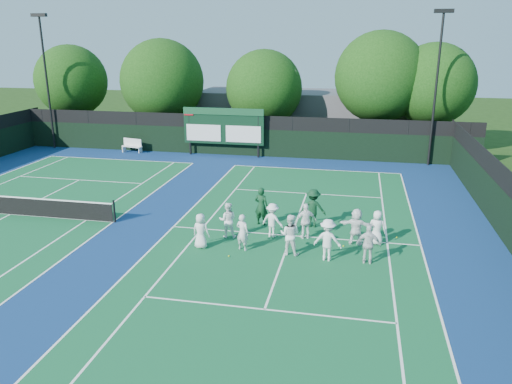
% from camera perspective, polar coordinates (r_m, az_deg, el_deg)
% --- Properties ---
extents(ground, '(120.00, 120.00, 0.00)m').
position_cam_1_polar(ground, '(21.22, 3.69, -6.02)').
color(ground, '#19350E').
rests_on(ground, ground).
extents(court_apron, '(34.00, 32.00, 0.01)m').
position_cam_1_polar(court_apron, '(23.59, -10.57, -3.84)').
color(court_apron, navy).
rests_on(court_apron, ground).
extents(near_court, '(11.05, 23.85, 0.01)m').
position_cam_1_polar(near_court, '(22.13, 4.05, -5.00)').
color(near_court, '#12592F').
rests_on(near_court, ground).
extents(left_court, '(11.05, 23.85, 0.01)m').
position_cam_1_polar(left_court, '(27.53, -26.23, -2.29)').
color(left_court, '#12592F').
rests_on(left_court, ground).
extents(back_fence, '(34.00, 0.08, 3.00)m').
position_cam_1_polar(back_fence, '(37.03, -2.04, 6.27)').
color(back_fence, black).
rests_on(back_fence, ground).
extents(scoreboard, '(6.00, 0.21, 3.55)m').
position_cam_1_polar(scoreboard, '(36.74, -3.76, 7.47)').
color(scoreboard, black).
rests_on(scoreboard, ground).
extents(clubhouse, '(18.00, 6.00, 4.00)m').
position_cam_1_polar(clubhouse, '(44.04, 5.55, 8.79)').
color(clubhouse, '#535357').
rests_on(clubhouse, ground).
extents(light_pole_left, '(1.20, 0.30, 10.12)m').
position_cam_1_polar(light_pole_left, '(42.28, -22.96, 13.07)').
color(light_pole_left, black).
rests_on(light_pole_left, ground).
extents(light_pole_right, '(1.20, 0.30, 10.12)m').
position_cam_1_polar(light_pole_right, '(35.45, 20.06, 12.85)').
color(light_pole_right, black).
rests_on(light_pole_right, ground).
extents(tennis_net, '(11.30, 0.10, 1.10)m').
position_cam_1_polar(tennis_net, '(27.38, -26.36, -1.34)').
color(tennis_net, black).
rests_on(tennis_net, ground).
extents(bench, '(1.72, 0.83, 1.05)m').
position_cam_1_polar(bench, '(39.32, -13.96, 5.23)').
color(bench, silver).
rests_on(bench, ground).
extents(tree_a, '(5.95, 5.95, 7.90)m').
position_cam_1_polar(tree_a, '(45.70, -20.13, 11.65)').
color(tree_a, black).
rests_on(tree_a, ground).
extents(tree_b, '(6.72, 6.72, 8.39)m').
position_cam_1_polar(tree_b, '(42.06, -10.43, 12.12)').
color(tree_b, black).
rests_on(tree_b, ground).
extents(tree_c, '(5.94, 5.94, 7.60)m').
position_cam_1_polar(tree_c, '(39.76, 1.18, 11.55)').
color(tree_c, black).
rests_on(tree_c, ground).
extents(tree_d, '(6.72, 6.72, 8.97)m').
position_cam_1_polar(tree_d, '(39.06, 14.23, 12.38)').
color(tree_d, black).
rests_on(tree_d, ground).
extents(tree_e, '(6.00, 6.00, 8.14)m').
position_cam_1_polar(tree_e, '(39.44, 19.81, 11.27)').
color(tree_e, black).
rests_on(tree_e, ground).
extents(tennis_ball_0, '(0.07, 0.07, 0.07)m').
position_cam_1_polar(tennis_ball_0, '(20.07, -3.12, -7.31)').
color(tennis_ball_0, '#B9CF18').
rests_on(tennis_ball_0, ground).
extents(tennis_ball_1, '(0.07, 0.07, 0.07)m').
position_cam_1_polar(tennis_ball_1, '(24.02, 5.38, -3.15)').
color(tennis_ball_1, '#B9CF18').
rests_on(tennis_ball_1, ground).
extents(tennis_ball_2, '(0.07, 0.07, 0.07)m').
position_cam_1_polar(tennis_ball_2, '(21.27, 9.96, -6.10)').
color(tennis_ball_2, '#B9CF18').
rests_on(tennis_ball_2, ground).
extents(tennis_ball_3, '(0.07, 0.07, 0.07)m').
position_cam_1_polar(tennis_ball_3, '(22.82, -6.60, -4.31)').
color(tennis_ball_3, '#B9CF18').
rests_on(tennis_ball_3, ground).
extents(tennis_ball_4, '(0.07, 0.07, 0.07)m').
position_cam_1_polar(tennis_ball_4, '(25.24, 2.08, -2.07)').
color(tennis_ball_4, '#B9CF18').
rests_on(tennis_ball_4, ground).
extents(tennis_ball_5, '(0.07, 0.07, 0.07)m').
position_cam_1_polar(tennis_ball_5, '(22.66, 15.79, -5.03)').
color(tennis_ball_5, '#B9CF18').
rests_on(tennis_ball_5, ground).
extents(player_front_0, '(0.79, 0.58, 1.49)m').
position_cam_1_polar(player_front_0, '(20.73, -6.32, -4.44)').
color(player_front_0, white).
rests_on(player_front_0, ground).
extents(player_front_1, '(0.66, 0.54, 1.55)m').
position_cam_1_polar(player_front_1, '(20.38, -1.56, -4.62)').
color(player_front_1, silver).
rests_on(player_front_1, ground).
extents(player_front_2, '(0.90, 0.75, 1.68)m').
position_cam_1_polar(player_front_2, '(20.02, 3.91, -4.87)').
color(player_front_2, white).
rests_on(player_front_2, ground).
extents(player_front_3, '(1.17, 0.77, 1.69)m').
position_cam_1_polar(player_front_3, '(19.64, 8.19, -5.44)').
color(player_front_3, white).
rests_on(player_front_3, ground).
extents(player_front_4, '(0.95, 0.44, 1.58)m').
position_cam_1_polar(player_front_4, '(19.67, 12.75, -5.86)').
color(player_front_4, silver).
rests_on(player_front_4, ground).
extents(player_back_0, '(0.86, 0.72, 1.58)m').
position_cam_1_polar(player_back_0, '(21.71, -3.25, -3.22)').
color(player_back_0, white).
rests_on(player_back_0, ground).
extents(player_back_1, '(1.12, 0.86, 1.53)m').
position_cam_1_polar(player_back_1, '(21.72, 1.90, -3.26)').
color(player_back_1, white).
rests_on(player_back_1, ground).
extents(player_back_2, '(1.01, 0.72, 1.59)m').
position_cam_1_polar(player_back_2, '(21.64, 5.71, -3.33)').
color(player_back_2, white).
rests_on(player_back_2, ground).
extents(player_back_3, '(1.52, 0.65, 1.58)m').
position_cam_1_polar(player_back_3, '(21.35, 11.39, -3.89)').
color(player_back_3, white).
rests_on(player_back_3, ground).
extents(player_back_4, '(0.79, 0.58, 1.49)m').
position_cam_1_polar(player_back_4, '(21.56, 13.65, -3.98)').
color(player_back_4, white).
rests_on(player_back_4, ground).
extents(coach_left, '(0.74, 0.57, 1.81)m').
position_cam_1_polar(coach_left, '(23.08, 0.61, -1.64)').
color(coach_left, '#0F371C').
rests_on(coach_left, ground).
extents(coach_right, '(1.18, 0.69, 1.80)m').
position_cam_1_polar(coach_right, '(22.98, 6.54, -1.84)').
color(coach_right, '#0D321B').
rests_on(coach_right, ground).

